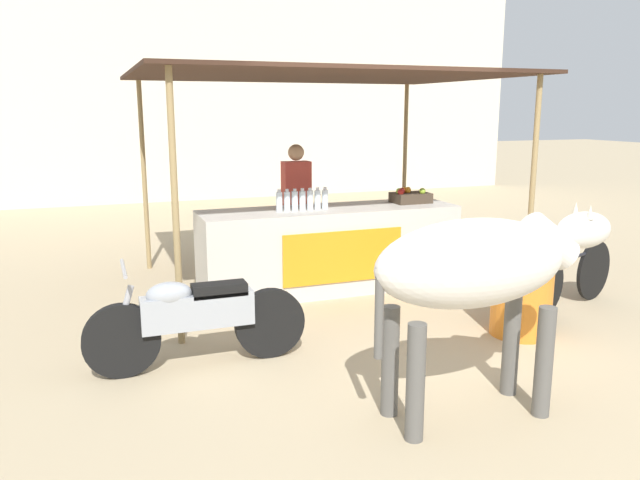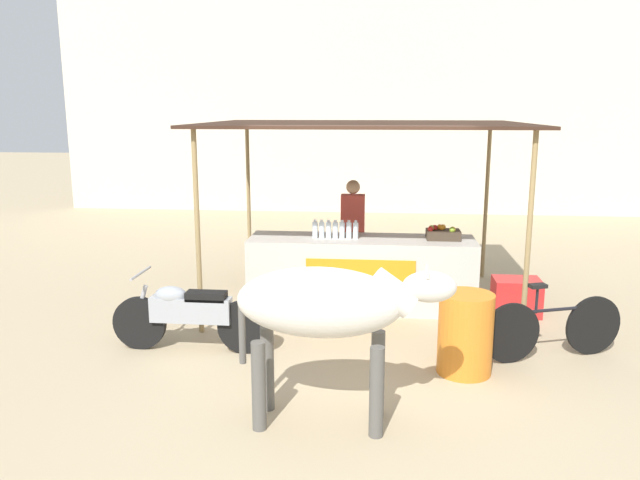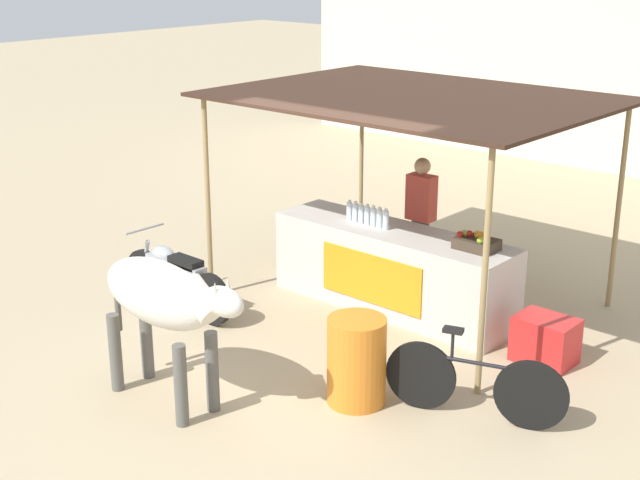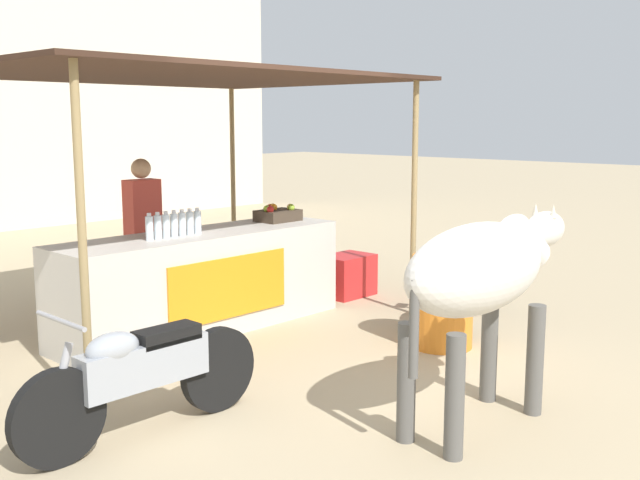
{
  "view_description": "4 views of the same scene",
  "coord_description": "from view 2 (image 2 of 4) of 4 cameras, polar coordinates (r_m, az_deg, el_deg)",
  "views": [
    {
      "loc": [
        -2.6,
        -4.37,
        2.08
      ],
      "look_at": [
        -0.37,
        1.55,
        0.74
      ],
      "focal_mm": 35.0,
      "sensor_mm": 36.0,
      "label": 1
    },
    {
      "loc": [
        0.22,
        -5.92,
        2.67
      ],
      "look_at": [
        -0.48,
        1.4,
        1.1
      ],
      "focal_mm": 35.0,
      "sensor_mm": 36.0,
      "label": 2
    },
    {
      "loc": [
        5.8,
        -5.63,
        4.1
      ],
      "look_at": [
        -0.03,
        0.95,
        1.15
      ],
      "focal_mm": 50.0,
      "sensor_mm": 36.0,
      "label": 3
    },
    {
      "loc": [
        -4.43,
        -3.49,
        2.04
      ],
      "look_at": [
        0.18,
        0.81,
        1.02
      ],
      "focal_mm": 42.0,
      "sensor_mm": 36.0,
      "label": 4
    }
  ],
  "objects": [
    {
      "name": "bicycle_leaning",
      "position": [
        7.2,
        20.47,
        -7.52
      ],
      "size": [
        1.58,
        0.58,
        0.85
      ],
      "color": "black",
      "rests_on": "ground"
    },
    {
      "name": "vendor_behind_counter",
      "position": [
        9.07,
        2.99,
        0.47
      ],
      "size": [
        0.34,
        0.22,
        1.65
      ],
      "color": "#383842",
      "rests_on": "ground"
    },
    {
      "name": "water_bottle_row",
      "position": [
        8.25,
        1.4,
        0.92
      ],
      "size": [
        0.61,
        0.07,
        0.25
      ],
      "color": "silver",
      "rests_on": "stall_counter"
    },
    {
      "name": "cooler_box",
      "position": [
        8.58,
        17.5,
        -4.97
      ],
      "size": [
        0.6,
        0.44,
        0.48
      ],
      "primitive_type": "cube",
      "color": "red",
      "rests_on": "ground"
    },
    {
      "name": "motorcycle_parked",
      "position": [
        7.09,
        -11.86,
        -6.62
      ],
      "size": [
        1.8,
        0.55,
        0.9
      ],
      "color": "black",
      "rests_on": "ground"
    },
    {
      "name": "cow",
      "position": [
        5.21,
        0.67,
        -6.24
      ],
      "size": [
        1.82,
        0.55,
        1.44
      ],
      "color": "silver",
      "rests_on": "ground"
    },
    {
      "name": "fruit_crate",
      "position": [
        8.38,
        11.16,
        0.58
      ],
      "size": [
        0.44,
        0.32,
        0.18
      ],
      "color": "#3F3326",
      "rests_on": "stall_counter"
    },
    {
      "name": "stall_counter",
      "position": [
        8.41,
        3.79,
        -3.05
      ],
      "size": [
        3.0,
        0.82,
        0.96
      ],
      "color": "beige",
      "rests_on": "ground"
    },
    {
      "name": "water_barrel",
      "position": [
        6.56,
        13.14,
        -8.33
      ],
      "size": [
        0.55,
        0.55,
        0.84
      ],
      "primitive_type": "cylinder",
      "color": "orange",
      "rests_on": "ground"
    },
    {
      "name": "building_wall_far",
      "position": [
        16.19,
        4.83,
        13.43
      ],
      "size": [
        16.0,
        0.5,
        6.14
      ],
      "primitive_type": "cube",
      "color": "beige",
      "rests_on": "ground"
    },
    {
      "name": "stall_awning",
      "position": [
        8.43,
        4.03,
        10.02
      ],
      "size": [
        4.2,
        3.2,
        2.47
      ],
      "color": "#382319",
      "rests_on": "ground"
    },
    {
      "name": "ground_plane",
      "position": [
        6.5,
        3.11,
        -12.19
      ],
      "size": [
        60.0,
        60.0,
        0.0
      ],
      "primitive_type": "plane",
      "color": "tan"
    }
  ]
}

